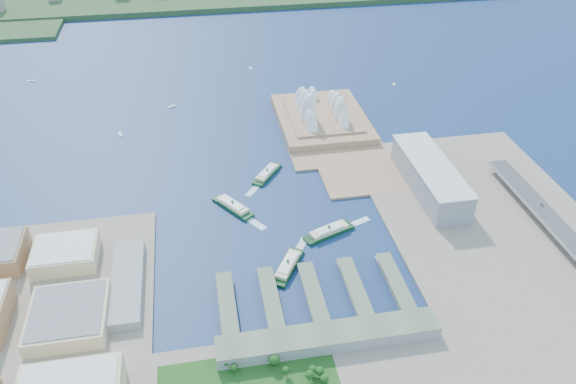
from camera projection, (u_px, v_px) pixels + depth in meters
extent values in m
plane|color=#0F1C47|center=(286.00, 250.00, 609.37)|extent=(3000.00, 3000.00, 0.00)
cube|color=gray|center=(23.00, 359.00, 487.17)|extent=(220.00, 390.00, 3.00)
cube|color=gray|center=(513.00, 253.00, 602.99)|extent=(240.00, 500.00, 3.00)
cube|color=#A37A59|center=(326.00, 128.00, 834.53)|extent=(135.00, 220.00, 3.00)
cube|color=gray|center=(430.00, 177.00, 690.81)|extent=(45.00, 155.00, 35.00)
cube|color=gray|center=(329.00, 338.00, 497.20)|extent=(200.00, 28.00, 12.00)
imported|color=slate|center=(542.00, 205.00, 650.33)|extent=(2.06, 5.08, 1.47)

